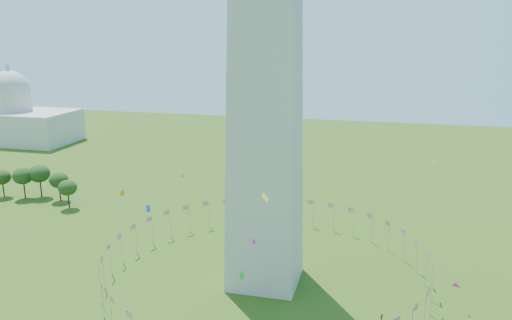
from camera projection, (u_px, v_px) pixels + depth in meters
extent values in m
cylinder|color=silver|center=(431.00, 283.00, 116.83)|extent=(0.24, 0.24, 9.00)
cylinder|color=silver|center=(426.00, 269.00, 123.51)|extent=(0.24, 0.24, 9.00)
cylinder|color=silver|center=(417.00, 257.00, 130.27)|extent=(0.24, 0.24, 9.00)
cylinder|color=silver|center=(404.00, 246.00, 136.90)|extent=(0.24, 0.24, 9.00)
cylinder|color=silver|center=(389.00, 237.00, 143.21)|extent=(0.24, 0.24, 9.00)
cylinder|color=silver|center=(372.00, 229.00, 149.01)|extent=(0.24, 0.24, 9.00)
cylinder|color=silver|center=(353.00, 222.00, 154.12)|extent=(0.24, 0.24, 9.00)
cylinder|color=silver|center=(334.00, 217.00, 158.38)|extent=(0.24, 0.24, 9.00)
cylinder|color=silver|center=(313.00, 214.00, 161.66)|extent=(0.24, 0.24, 9.00)
cylinder|color=silver|center=(293.00, 211.00, 163.87)|extent=(0.24, 0.24, 9.00)
cylinder|color=silver|center=(272.00, 210.00, 164.94)|extent=(0.24, 0.24, 9.00)
cylinder|color=silver|center=(251.00, 210.00, 164.83)|extent=(0.24, 0.24, 9.00)
cylinder|color=silver|center=(230.00, 211.00, 163.55)|extent=(0.24, 0.24, 9.00)
cylinder|color=silver|center=(209.00, 214.00, 161.13)|extent=(0.24, 0.24, 9.00)
cylinder|color=silver|center=(189.00, 218.00, 157.66)|extent=(0.24, 0.24, 9.00)
cylinder|color=silver|center=(170.00, 223.00, 153.23)|extent=(0.24, 0.24, 9.00)
cylinder|color=silver|center=(152.00, 230.00, 147.99)|extent=(0.24, 0.24, 9.00)
cylinder|color=silver|center=(136.00, 238.00, 142.08)|extent=(0.24, 0.24, 9.00)
cylinder|color=silver|center=(122.00, 248.00, 135.69)|extent=(0.24, 0.24, 9.00)
cylinder|color=silver|center=(111.00, 259.00, 129.02)|extent=(0.24, 0.24, 9.00)
cylinder|color=silver|center=(104.00, 272.00, 122.26)|extent=(0.24, 0.24, 9.00)
cylinder|color=silver|center=(100.00, 285.00, 115.62)|extent=(0.24, 0.24, 9.00)
cylinder|color=silver|center=(103.00, 300.00, 109.31)|extent=(0.24, 0.24, 9.00)
cylinder|color=silver|center=(111.00, 315.00, 103.51)|extent=(0.24, 0.24, 9.00)
cylinder|color=silver|center=(425.00, 312.00, 104.54)|extent=(0.24, 0.24, 9.00)
cylinder|color=silver|center=(431.00, 297.00, 110.45)|extent=(0.24, 0.24, 9.00)
imported|color=#252525|center=(382.00, 317.00, 109.04)|extent=(1.11, 1.28, 1.72)
plane|color=#CC2699|center=(456.00, 285.00, 96.36)|extent=(1.81, 1.51, 1.93)
plane|color=orange|center=(122.00, 193.00, 107.12)|extent=(1.23, 1.22, 1.63)
plane|color=#CC2699|center=(183.00, 176.00, 134.50)|extent=(0.23, 1.49, 1.47)
plane|color=#CC2699|center=(254.00, 241.00, 116.24)|extent=(1.26, 0.38, 1.21)
plane|color=yellow|center=(265.00, 197.00, 93.28)|extent=(2.12, 1.24, 1.72)
plane|color=white|center=(434.00, 161.00, 115.85)|extent=(0.49, 1.25, 1.34)
plane|color=green|center=(242.00, 275.00, 103.71)|extent=(1.75, 0.60, 1.72)
plane|color=blue|center=(148.00, 209.00, 139.02)|extent=(1.46, 1.87, 2.02)
ellipsoid|color=#2B4F1A|center=(3.00, 184.00, 191.35)|extent=(6.69, 6.69, 10.45)
ellipsoid|color=#2B4F1A|center=(24.00, 183.00, 189.56)|extent=(7.57, 7.57, 11.83)
ellipsoid|color=#2B4F1A|center=(40.00, 181.00, 190.89)|extent=(7.98, 7.98, 12.47)
ellipsoid|color=#2B4F1A|center=(59.00, 187.00, 186.71)|extent=(6.93, 6.93, 10.82)
ellipsoid|color=#2B4F1A|center=(68.00, 195.00, 178.64)|extent=(6.62, 6.62, 10.34)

